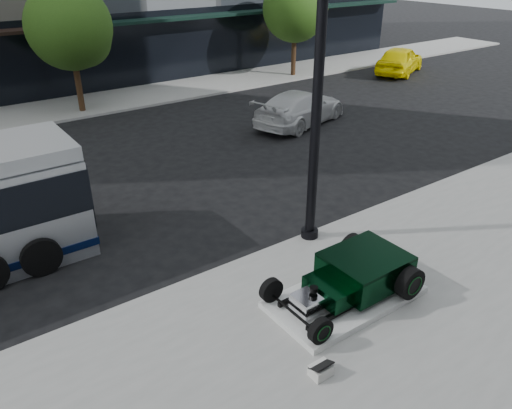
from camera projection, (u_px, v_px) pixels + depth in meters
ground at (201, 229)px, 13.98m from camera, size 120.00×120.00×0.00m
sidewalk_far at (56, 110)px, 24.07m from camera, size 70.00×4.00×0.12m
street_trees at (72, 30)px, 22.30m from camera, size 29.80×3.80×5.70m
display_plinth at (345, 297)px, 10.96m from camera, size 3.40×1.80×0.15m
hot_rod at (358, 273)px, 10.90m from camera, size 3.22×2.00×0.81m
info_plaque at (321, 370)px, 9.00m from camera, size 0.40×0.30×0.31m
lamppost at (317, 96)px, 11.67m from camera, size 0.46×0.46×8.28m
white_sedan at (300, 108)px, 22.06m from camera, size 5.46×3.42×1.48m
yellow_taxi at (400, 60)px, 30.99m from camera, size 5.30×3.87×1.68m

